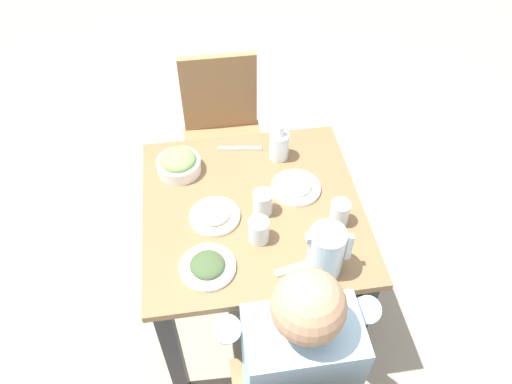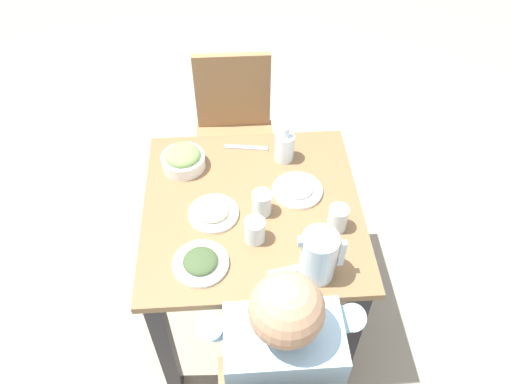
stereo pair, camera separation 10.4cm
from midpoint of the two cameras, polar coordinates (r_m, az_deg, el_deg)
The scene contains 15 objects.
ground_plane at distance 2.47m, azimuth -1.55°, elevation -13.09°, with size 8.00×8.00×0.00m, color #9E937F.
dining_table at distance 1.96m, azimuth -1.91°, elevation -4.37°, with size 0.82×0.82×0.75m.
chair_far at distance 2.55m, azimuth -5.07°, elevation 7.00°, with size 0.40×0.40×0.88m.
diner_near at distance 1.65m, azimuth 2.26°, elevation -17.87°, with size 0.48×0.53×1.17m.
water_pitcher at distance 1.61m, azimuth 6.31°, elevation -6.91°, with size 0.16×0.12×0.19m.
salad_bowl at distance 1.98m, azimuth -10.48°, elevation 3.28°, with size 0.17×0.17×0.09m.
plate_yoghurt at distance 1.90m, azimuth 3.11°, elevation 0.65°, with size 0.19×0.19×0.05m.
plate_dolmas at distance 1.68m, azimuth -7.44°, elevation -8.57°, with size 0.19×0.19×0.04m.
plate_beans at distance 1.82m, azimuth -6.47°, elevation -2.71°, with size 0.19×0.19×0.04m.
water_glass_center at distance 1.78m, azimuth 8.03°, elevation -2.46°, with size 0.07×0.07×0.10m, color silver.
water_glass_far_right at distance 1.80m, azimuth -0.86°, elevation -1.29°, with size 0.07×0.07×0.10m, color silver.
water_glass_near_right at distance 1.72m, azimuth -1.53°, elevation -4.55°, with size 0.07×0.07×0.09m, color silver.
oil_carafe at distance 2.00m, azimuth 1.21°, elevation 5.28°, with size 0.08×0.08×0.16m.
fork_near at distance 1.68m, azimuth 3.20°, elevation -8.72°, with size 0.17×0.03×0.01m, color silver.
knife_near at distance 2.07m, azimuth -3.32°, elevation 5.05°, with size 0.18×0.02×0.01m, color silver.
Camera 1 is at (-0.17, -1.20, 2.15)m, focal length 34.44 mm.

